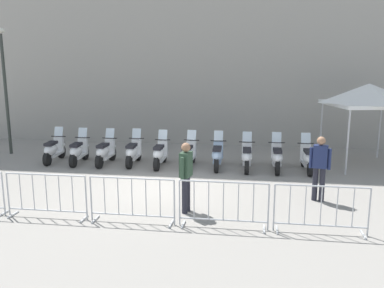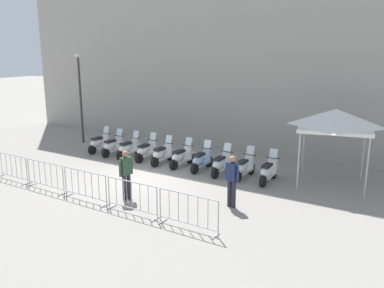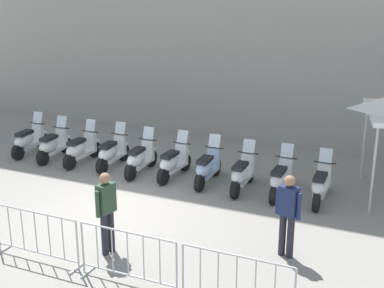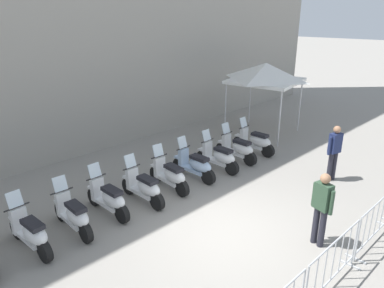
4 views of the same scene
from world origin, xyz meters
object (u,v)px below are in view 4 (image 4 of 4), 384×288
at_px(motorcycle_5, 170,175).
at_px(officer_mid_plaza, 322,205).
at_px(motorcycle_3, 109,199).
at_px(barrier_segment_2, 333,265).
at_px(motorcycle_2, 74,215).
at_px(motorcycle_9, 255,141).
at_px(canopy_tent, 266,73).
at_px(motorcycle_7, 219,157).
at_px(motorcycle_8, 238,149).
at_px(barrier_segment_3, 376,222).
at_px(motorcycle_1, 31,233).
at_px(motorcycle_6, 195,165).
at_px(officer_near_row_end, 334,150).
at_px(motorcycle_4, 144,187).

distance_m(motorcycle_5, officer_mid_plaza, 4.35).
bearing_deg(motorcycle_3, barrier_segment_2, -85.54).
bearing_deg(motorcycle_2, officer_mid_plaza, -61.18).
distance_m(motorcycle_9, canopy_tent, 3.16).
xyz_separation_m(motorcycle_7, motorcycle_8, (1.00, -0.16, 0.00)).
bearing_deg(canopy_tent, barrier_segment_3, -137.87).
relative_size(motorcycle_2, motorcycle_5, 1.01).
xyz_separation_m(motorcycle_1, barrier_segment_3, (4.44, -6.09, 0.07)).
xyz_separation_m(barrier_segment_2, canopy_tent, (7.78, 4.78, 1.99)).
bearing_deg(motorcycle_6, motorcycle_2, 168.85).
distance_m(motorcycle_9, officer_near_row_end, 2.98).
xyz_separation_m(motorcycle_4, motorcycle_6, (1.99, -0.34, 0.00)).
bearing_deg(officer_mid_plaza, motorcycle_5, 86.17).
bearing_deg(officer_near_row_end, barrier_segment_2, -165.85).
height_order(motorcycle_6, officer_mid_plaza, officer_mid_plaza).
relative_size(motorcycle_6, motorcycle_7, 1.00).
relative_size(motorcycle_8, barrier_segment_2, 0.88).
xyz_separation_m(barrier_segment_2, officer_mid_plaza, (1.25, 0.60, 0.46)).
bearing_deg(canopy_tent, barrier_segment_2, -148.43).
distance_m(motorcycle_7, canopy_tent, 4.76).
relative_size(motorcycle_2, motorcycle_4, 1.00).
height_order(motorcycle_6, motorcycle_8, same).
bearing_deg(barrier_segment_2, officer_near_row_end, 14.15).
xyz_separation_m(motorcycle_3, motorcycle_5, (1.96, -0.46, 0.00)).
height_order(motorcycle_5, motorcycle_8, same).
distance_m(motorcycle_2, motorcycle_9, 7.07).
height_order(motorcycle_9, officer_near_row_end, officer_near_row_end).
distance_m(motorcycle_9, barrier_segment_2, 6.83).
relative_size(motorcycle_8, motorcycle_9, 1.00).
distance_m(motorcycle_1, motorcycle_9, 8.07).
height_order(motorcycle_2, canopy_tent, canopy_tent).
distance_m(motorcycle_2, officer_near_row_end, 7.56).
height_order(motorcycle_3, motorcycle_7, same).
bearing_deg(motorcycle_7, motorcycle_5, 166.08).
distance_m(motorcycle_1, canopy_tent, 10.44).
height_order(motorcycle_9, officer_mid_plaza, officer_mid_plaza).
bearing_deg(officer_mid_plaza, motorcycle_3, 109.32).
relative_size(motorcycle_3, motorcycle_5, 1.01).
bearing_deg(motorcycle_2, motorcycle_5, -10.89).
relative_size(motorcycle_7, officer_mid_plaza, 0.99).
distance_m(officer_mid_plaza, canopy_tent, 7.90).
relative_size(motorcycle_4, motorcycle_6, 1.00).
bearing_deg(motorcycle_8, barrier_segment_2, -136.64).
bearing_deg(barrier_segment_2, motorcycle_1, 113.07).
height_order(motorcycle_3, motorcycle_9, same).
distance_m(motorcycle_8, canopy_tent, 3.91).
bearing_deg(barrier_segment_3, motorcycle_2, 120.35).
xyz_separation_m(motorcycle_5, officer_mid_plaza, (-0.29, -4.31, 0.53)).
xyz_separation_m(motorcycle_3, officer_mid_plaza, (1.67, -4.77, 0.53)).
distance_m(motorcycle_4, officer_near_row_end, 5.74).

